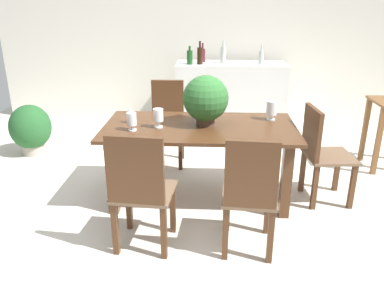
% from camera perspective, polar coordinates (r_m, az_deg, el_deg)
% --- Properties ---
extents(ground_plane, '(7.04, 7.04, 0.00)m').
position_cam_1_polar(ground_plane, '(3.99, 1.11, -6.93)').
color(ground_plane, silver).
extents(back_wall, '(6.40, 0.10, 2.60)m').
position_cam_1_polar(back_wall, '(6.15, 1.97, 15.60)').
color(back_wall, beige).
rests_on(back_wall, ground).
extents(dining_table, '(1.79, 0.93, 0.73)m').
position_cam_1_polar(dining_table, '(3.65, 1.12, 0.82)').
color(dining_table, '#4C2D19').
rests_on(dining_table, ground).
extents(chair_foot_end, '(0.46, 0.47, 0.92)m').
position_cam_1_polar(chair_foot_end, '(3.81, 18.36, -0.85)').
color(chair_foot_end, '#4C2D19').
rests_on(chair_foot_end, ground).
extents(chair_near_left, '(0.49, 0.47, 0.97)m').
position_cam_1_polar(chair_near_left, '(2.90, -7.63, -6.36)').
color(chair_near_left, '#4C2D19').
rests_on(chair_near_left, ground).
extents(chair_near_right, '(0.44, 0.49, 0.96)m').
position_cam_1_polar(chair_near_right, '(2.87, 8.49, -6.97)').
color(chair_near_right, '#4C2D19').
rests_on(chair_near_right, ground).
extents(chair_far_left, '(0.41, 0.41, 0.96)m').
position_cam_1_polar(chair_far_left, '(4.54, -3.64, 3.77)').
color(chair_far_left, '#4C2D19').
rests_on(chair_far_left, ground).
extents(flower_centerpiece, '(0.42, 0.43, 0.46)m').
position_cam_1_polar(flower_centerpiece, '(3.58, 2.03, 6.61)').
color(flower_centerpiece, '#4C3828').
rests_on(flower_centerpiece, dining_table).
extents(crystal_vase_left, '(0.10, 0.10, 0.19)m').
position_cam_1_polar(crystal_vase_left, '(3.83, 11.62, 5.08)').
color(crystal_vase_left, silver).
rests_on(crystal_vase_left, dining_table).
extents(crystal_vase_center_near, '(0.09, 0.09, 0.16)m').
position_cam_1_polar(crystal_vase_center_near, '(3.49, -8.84, 3.50)').
color(crystal_vase_center_near, silver).
rests_on(crystal_vase_center_near, dining_table).
extents(crystal_vase_right, '(0.09, 0.09, 0.18)m').
position_cam_1_polar(crystal_vase_right, '(3.54, -4.98, 4.12)').
color(crystal_vase_right, silver).
rests_on(crystal_vase_right, dining_table).
extents(wine_glass, '(0.07, 0.07, 0.16)m').
position_cam_1_polar(wine_glass, '(3.71, -9.09, 4.77)').
color(wine_glass, silver).
rests_on(wine_glass, dining_table).
extents(kitchen_counter, '(1.58, 0.59, 0.97)m').
position_cam_1_polar(kitchen_counter, '(5.80, 5.62, 7.01)').
color(kitchen_counter, silver).
rests_on(kitchen_counter, ground).
extents(wine_bottle_tall, '(0.08, 0.08, 0.32)m').
position_cam_1_polar(wine_bottle_tall, '(5.57, 1.17, 12.90)').
color(wine_bottle_tall, black).
rests_on(wine_bottle_tall, kitchen_counter).
extents(wine_bottle_clear, '(0.08, 0.08, 0.31)m').
position_cam_1_polar(wine_bottle_clear, '(5.70, 4.60, 13.00)').
color(wine_bottle_clear, '#B2BFB7').
rests_on(wine_bottle_clear, kitchen_counter).
extents(wine_bottle_dark, '(0.07, 0.07, 0.27)m').
position_cam_1_polar(wine_bottle_dark, '(5.64, 10.11, 12.45)').
color(wine_bottle_dark, '#B2BFB7').
rests_on(wine_bottle_dark, kitchen_counter).
extents(wine_bottle_amber, '(0.08, 0.08, 0.27)m').
position_cam_1_polar(wine_bottle_amber, '(5.77, 1.57, 12.94)').
color(wine_bottle_amber, '#511E28').
rests_on(wine_bottle_amber, kitchen_counter).
extents(wine_bottle_green, '(0.08, 0.08, 0.25)m').
position_cam_1_polar(wine_bottle_green, '(5.56, -0.34, 12.66)').
color(wine_bottle_green, '#194C1E').
rests_on(wine_bottle_green, kitchen_counter).
extents(potted_plant_floor, '(0.50, 0.50, 0.63)m').
position_cam_1_polar(potted_plant_floor, '(5.21, -22.63, 2.11)').
color(potted_plant_floor, '#9E9384').
rests_on(potted_plant_floor, ground).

